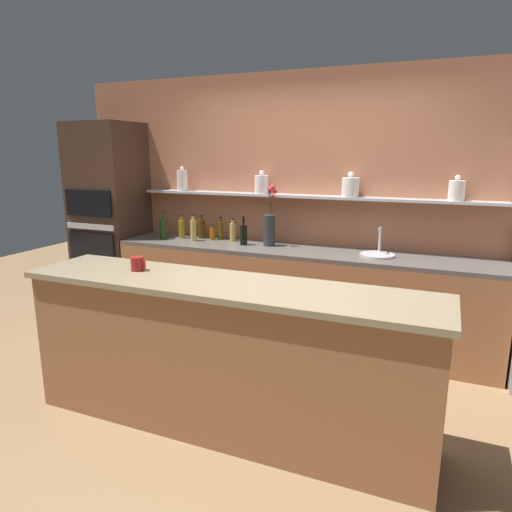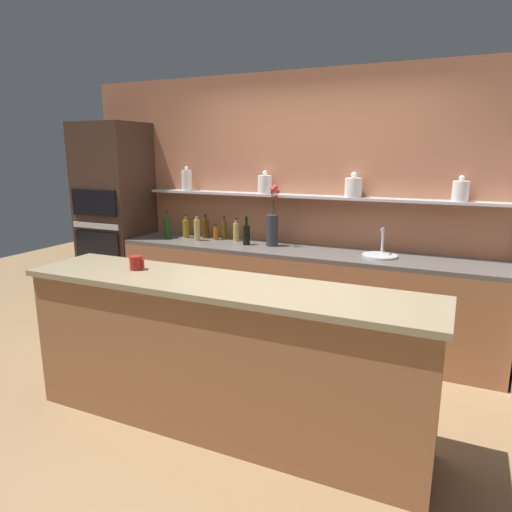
% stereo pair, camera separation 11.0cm
% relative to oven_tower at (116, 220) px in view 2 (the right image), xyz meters
% --- Properties ---
extents(ground_plane, '(12.00, 12.00, 0.00)m').
position_rel_oven_tower_xyz_m(ground_plane, '(2.24, -1.24, -1.07)').
color(ground_plane, olive).
extents(back_wall_unit, '(5.20, 0.28, 2.60)m').
position_rel_oven_tower_xyz_m(back_wall_unit, '(2.24, 0.36, 0.23)').
color(back_wall_unit, '#A86647').
rests_on(back_wall_unit, ground_plane).
extents(back_counter_unit, '(3.69, 0.62, 0.92)m').
position_rel_oven_tower_xyz_m(back_counter_unit, '(2.22, 0.00, -0.61)').
color(back_counter_unit, '#99603D').
rests_on(back_counter_unit, ground_plane).
extents(island_counter, '(2.77, 0.61, 1.02)m').
position_rel_oven_tower_xyz_m(island_counter, '(2.24, -1.60, -0.56)').
color(island_counter, '#99603D').
rests_on(island_counter, ground_plane).
extents(oven_tower, '(0.71, 0.64, 2.15)m').
position_rel_oven_tower_xyz_m(oven_tower, '(0.00, 0.00, 0.00)').
color(oven_tower, '#3D281E').
rests_on(oven_tower, ground_plane).
extents(flower_vase, '(0.14, 0.14, 0.61)m').
position_rel_oven_tower_xyz_m(flower_vase, '(1.92, 0.06, 0.04)').
color(flower_vase, '#2D2D33').
rests_on(flower_vase, back_counter_unit).
extents(sink_fixture, '(0.31, 0.31, 0.25)m').
position_rel_oven_tower_xyz_m(sink_fixture, '(2.98, 0.01, -0.13)').
color(sink_fixture, '#B7B7BC').
rests_on(sink_fixture, back_counter_unit).
extents(bottle_spirit_0, '(0.06, 0.06, 0.28)m').
position_rel_oven_tower_xyz_m(bottle_spirit_0, '(1.09, -0.00, -0.03)').
color(bottle_spirit_0, tan).
rests_on(bottle_spirit_0, back_counter_unit).
extents(bottle_sauce_1, '(0.05, 0.05, 0.17)m').
position_rel_oven_tower_xyz_m(bottle_sauce_1, '(1.25, 0.12, -0.08)').
color(bottle_sauce_1, '#9E4C0A').
rests_on(bottle_sauce_1, back_counter_unit).
extents(bottle_wine_2, '(0.07, 0.07, 0.29)m').
position_rel_oven_tower_xyz_m(bottle_wine_2, '(1.66, 0.00, -0.05)').
color(bottle_wine_2, black).
rests_on(bottle_wine_2, back_counter_unit).
extents(bottle_oil_3, '(0.07, 0.07, 0.25)m').
position_rel_oven_tower_xyz_m(bottle_oil_3, '(0.89, 0.09, -0.05)').
color(bottle_oil_3, olive).
rests_on(bottle_oil_3, back_counter_unit).
extents(bottle_oil_4, '(0.05, 0.05, 0.25)m').
position_rel_oven_tower_xyz_m(bottle_oil_4, '(1.32, 0.17, -0.05)').
color(bottle_oil_4, '#47380A').
rests_on(bottle_oil_4, back_counter_unit).
extents(bottle_spirit_5, '(0.06, 0.06, 0.24)m').
position_rel_oven_tower_xyz_m(bottle_spirit_5, '(1.48, 0.14, -0.05)').
color(bottle_spirit_5, tan).
rests_on(bottle_spirit_5, back_counter_unit).
extents(bottle_wine_6, '(0.07, 0.07, 0.30)m').
position_rel_oven_tower_xyz_m(bottle_wine_6, '(0.74, -0.04, -0.04)').
color(bottle_wine_6, '#193814').
rests_on(bottle_wine_6, back_counter_unit).
extents(bottle_spirit_7, '(0.07, 0.07, 0.26)m').
position_rel_oven_tower_xyz_m(bottle_spirit_7, '(1.09, 0.17, -0.05)').
color(bottle_spirit_7, '#4C2D0C').
rests_on(bottle_spirit_7, back_counter_unit).
extents(coffee_mug, '(0.11, 0.09, 0.10)m').
position_rel_oven_tower_xyz_m(coffee_mug, '(1.56, -1.56, -0.00)').
color(coffee_mug, maroon).
rests_on(coffee_mug, island_counter).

